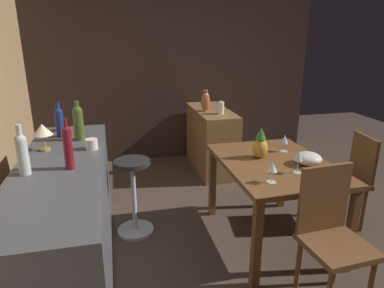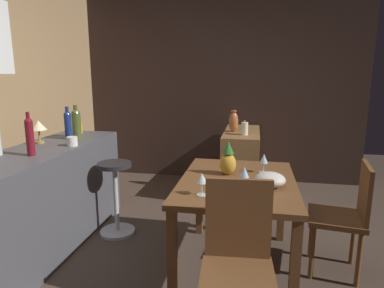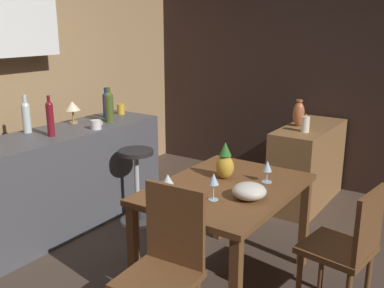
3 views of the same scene
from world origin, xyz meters
The scene contains 22 objects.
ground_plane centered at (0.00, 0.00, 0.00)m, with size 9.00×9.00×0.00m, color #47382D.
wall_side_right centered at (2.55, 0.30, 1.30)m, with size 0.10×4.40×2.60m, color #33231E.
dining_table centered at (0.16, -0.30, 0.65)m, with size 1.18×0.87×0.74m.
kitchen_counter centered at (0.09, 1.39, 0.45)m, with size 2.10×0.60×0.90m, color #4C4C51.
sideboard_cabinet centered at (1.91, -0.26, 0.41)m, with size 1.10×0.44×0.82m, color olive.
chair_near_window centered at (-0.60, -0.35, 0.52)m, with size 0.43×0.43×0.95m.
chair_by_doorway centered at (0.25, -1.12, 0.49)m, with size 0.45×0.45×0.88m.
bar_stool centered at (0.55, 0.87, 0.38)m, with size 0.34×0.34×0.71m.
wine_glass_left centered at (0.39, -0.50, 0.85)m, with size 0.07×0.07×0.16m.
wine_glass_right centered at (-0.10, -0.36, 0.87)m, with size 0.07×0.07×0.18m.
wine_glass_center centered at (-0.22, -0.08, 0.85)m, with size 0.08×0.08×0.15m.
pineapple_centerpiece centered at (0.28, -0.22, 0.86)m, with size 0.13×0.13×0.27m.
fruit_bowl centered at (0.04, -0.54, 0.79)m, with size 0.22×0.22×0.10m, color beige.
wine_bottle_cobalt centered at (0.79, 1.46, 1.04)m, with size 0.07×0.07×0.31m.
wine_bottle_ruby centered at (-0.02, 1.31, 1.06)m, with size 0.06×0.06×0.35m.
wine_bottle_olive centered at (0.66, 1.29, 1.06)m, with size 0.08×0.08×0.34m.
wine_bottle_clear centered at (-0.06, 1.58, 1.05)m, with size 0.07×0.07×0.33m.
cup_mustard centered at (1.00, 1.46, 0.95)m, with size 0.11×0.08×0.11m.
cup_white centered at (0.37, 1.18, 0.94)m, with size 0.13×0.09×0.08m.
counter_lamp centered at (0.42, 1.54, 1.06)m, with size 0.15×0.15×0.21m.
pillar_candle_tall centered at (1.66, -0.30, 0.90)m, with size 0.08×0.08×0.18m.
vase_copper centered at (1.85, -0.16, 0.95)m, with size 0.12×0.12×0.27m.
Camera 1 is at (-2.30, 1.00, 1.77)m, focal length 32.01 mm.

